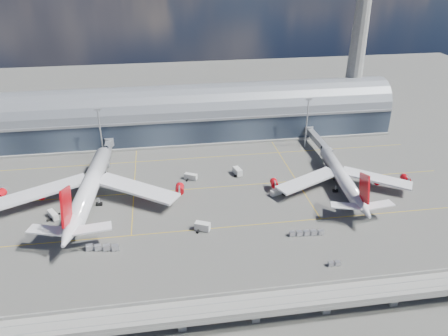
{
  "coord_description": "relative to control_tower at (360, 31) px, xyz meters",
  "views": [
    {
      "loc": [
        -21.82,
        -140.35,
        91.13
      ],
      "look_at": [
        1.33,
        10.0,
        14.0
      ],
      "focal_mm": 35.0,
      "sensor_mm": 36.0,
      "label": 1
    }
  ],
  "objects": [
    {
      "name": "ground",
      "position": [
        -85.0,
        -83.0,
        -51.64
      ],
      "size": [
        500.0,
        500.0,
        0.0
      ],
      "primitive_type": "plane",
      "color": "#474744",
      "rests_on": "ground"
    },
    {
      "name": "taxi_lines",
      "position": [
        -85.0,
        -60.89,
        -51.63
      ],
      "size": [
        200.0,
        80.12,
        0.01
      ],
      "color": "gold",
      "rests_on": "ground"
    },
    {
      "name": "terminal",
      "position": [
        -85.0,
        -5.01,
        -40.3
      ],
      "size": [
        200.0,
        30.0,
        28.0
      ],
      "color": "#202936",
      "rests_on": "ground"
    },
    {
      "name": "control_tower",
      "position": [
        0.0,
        0.0,
        0.0
      ],
      "size": [
        19.0,
        19.0,
        103.0
      ],
      "color": "gray",
      "rests_on": "ground"
    },
    {
      "name": "guideway",
      "position": [
        -85.0,
        -138.0,
        -46.34
      ],
      "size": [
        220.0,
        8.5,
        7.2
      ],
      "color": "gray",
      "rests_on": "ground"
    },
    {
      "name": "floodlight_mast_left",
      "position": [
        -135.0,
        -28.0,
        -38.0
      ],
      "size": [
        3.0,
        0.7,
        25.7
      ],
      "color": "gray",
      "rests_on": "ground"
    },
    {
      "name": "floodlight_mast_right",
      "position": [
        -35.0,
        -28.0,
        -38.0
      ],
      "size": [
        3.0,
        0.7,
        25.7
      ],
      "color": "gray",
      "rests_on": "ground"
    },
    {
      "name": "airliner_left",
      "position": [
        -136.52,
        -68.36,
        -44.85
      ],
      "size": [
        74.18,
        77.97,
        23.75
      ],
      "rotation": [
        0.0,
        0.0,
        -0.09
      ],
      "color": "white",
      "rests_on": "ground"
    },
    {
      "name": "airliner_right",
      "position": [
        -33.8,
        -72.64,
        -46.51
      ],
      "size": [
        59.69,
        62.4,
        19.79
      ],
      "rotation": [
        0.0,
        0.0,
        -0.08
      ],
      "color": "white",
      "rests_on": "ground"
    },
    {
      "name": "jet_bridge_left",
      "position": [
        -132.79,
        -29.88,
        -46.46
      ],
      "size": [
        4.4,
        28.0,
        7.25
      ],
      "color": "gray",
      "rests_on": "ground"
    },
    {
      "name": "jet_bridge_right",
      "position": [
        -30.16,
        -31.82,
        -46.46
      ],
      "size": [
        4.4,
        32.0,
        7.25
      ],
      "color": "gray",
      "rests_on": "ground"
    },
    {
      "name": "service_truck_0",
      "position": [
        -149.32,
        -77.1,
        -50.32
      ],
      "size": [
        4.99,
        6.29,
        2.55
      ],
      "rotation": [
        0.0,
        0.0,
        0.56
      ],
      "color": "silver",
      "rests_on": "ground"
    },
    {
      "name": "service_truck_1",
      "position": [
        -94.66,
        -93.57,
        -50.06
      ],
      "size": [
        5.94,
        4.53,
        3.13
      ],
      "rotation": [
        0.0,
        0.0,
        1.13
      ],
      "color": "silver",
      "rests_on": "ground"
    },
    {
      "name": "service_truck_2",
      "position": [
        -61.11,
        -73.0,
        -50.31
      ],
      "size": [
        7.25,
        4.48,
        2.54
      ],
      "rotation": [
        0.0,
        0.0,
        1.95
      ],
      "color": "silver",
      "rests_on": "ground"
    },
    {
      "name": "service_truck_3",
      "position": [
        -32.52,
        -66.73,
        -50.21
      ],
      "size": [
        2.72,
        5.91,
        2.79
      ],
      "rotation": [
        0.0,
        0.0,
        -0.07
      ],
      "color": "silver",
      "rests_on": "ground"
    },
    {
      "name": "service_truck_4",
      "position": [
        -74.48,
        -53.26,
        -50.04
      ],
      "size": [
        3.82,
        5.93,
        3.17
      ],
      "rotation": [
        0.0,
        0.0,
        0.26
      ],
      "color": "silver",
      "rests_on": "ground"
    },
    {
      "name": "service_truck_5",
      "position": [
        -95.53,
        -54.43,
        -50.26
      ],
      "size": [
        5.9,
        4.49,
        2.69
      ],
      "rotation": [
        0.0,
        0.0,
        1.08
      ],
      "color": "silver",
      "rests_on": "ground"
    },
    {
      "name": "cargo_train_0",
      "position": [
        -129.21,
        -99.93,
        -50.64
      ],
      "size": [
        11.57,
        3.67,
        1.91
      ],
      "rotation": [
        0.0,
        0.0,
        1.74
      ],
      "color": "gray",
      "rests_on": "ground"
    },
    {
      "name": "cargo_train_1",
      "position": [
        -58.64,
        -102.14,
        -50.76
      ],
      "size": [
        12.76,
        2.47,
        1.68
      ],
      "rotation": [
        0.0,
        0.0,
        1.64
      ],
      "color": "gray",
      "rests_on": "ground"
    },
    {
      "name": "cargo_train_2",
      "position": [
        -55.13,
        -119.41,
        -50.88
      ],
      "size": [
        4.28,
        1.38,
        1.46
      ],
      "rotation": [
        0.0,
        0.0,
        1.57
      ],
      "color": "gray",
      "rests_on": "ground"
    }
  ]
}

